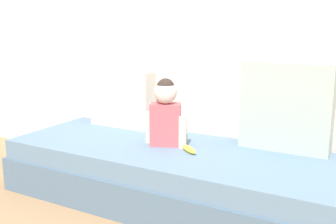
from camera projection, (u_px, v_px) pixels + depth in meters
The scene contains 7 objects.
ground_plane at pixel (173, 201), 2.88m from camera, with size 12.00×12.00×0.00m, color #93704C.
back_wall at pixel (209, 36), 3.12m from camera, with size 5.62×0.10×2.26m, color silver.
couch at pixel (173, 175), 2.84m from camera, with size 2.42×0.89×0.39m.
throw_pillow_left at pixel (122, 98), 3.35m from camera, with size 0.55×0.16×0.46m, color beige.
throw_pillow_right at pixel (286, 107), 2.70m from camera, with size 0.59×0.16×0.59m, color #99A393.
toddler at pixel (166, 112), 2.82m from camera, with size 0.32×0.20×0.47m.
banana at pixel (189, 149), 2.70m from camera, with size 0.17×0.04×0.04m, color yellow.
Camera 1 is at (1.27, -2.35, 1.24)m, focal length 43.61 mm.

